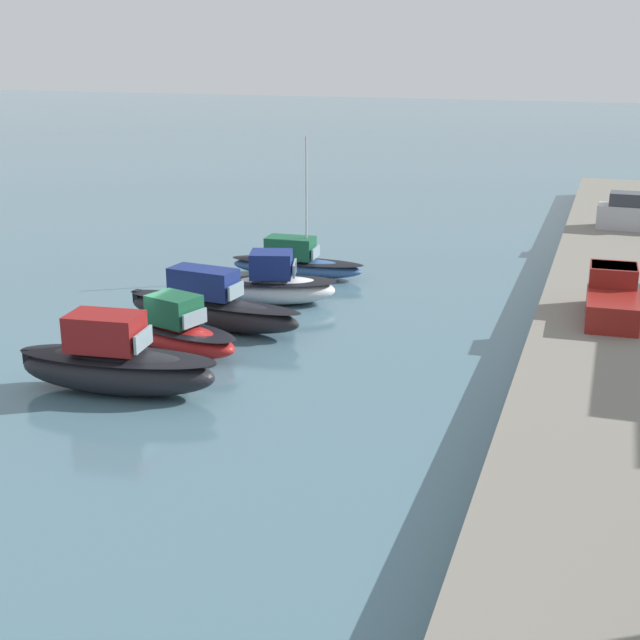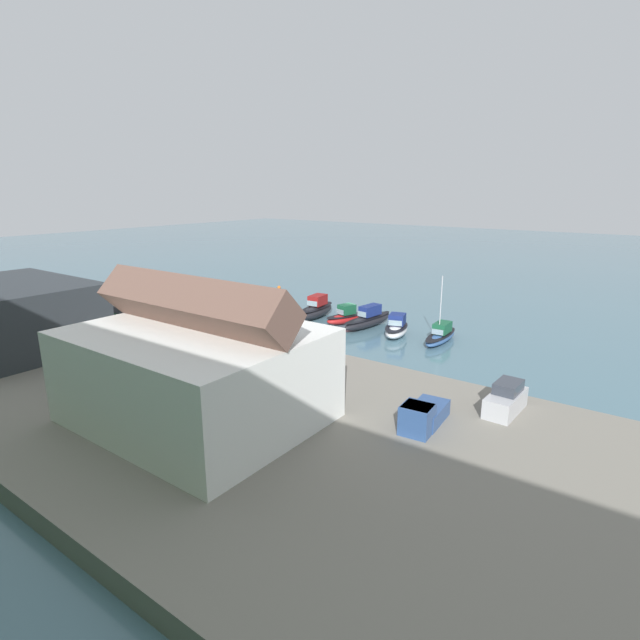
{
  "view_description": "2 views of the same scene",
  "coord_description": "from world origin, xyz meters",
  "px_view_note": "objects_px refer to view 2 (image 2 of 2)",
  "views": [
    {
      "loc": [
        30.82,
        18.34,
        12.27
      ],
      "look_at": [
        -1.21,
        7.7,
        1.56
      ],
      "focal_mm": 50.0,
      "sensor_mm": 36.0,
      "label": 1
    },
    {
      "loc": [
        -33.08,
        53.03,
        16.5
      ],
      "look_at": [
        -1.02,
        8.97,
        2.05
      ],
      "focal_mm": 28.0,
      "sensor_mm": 36.0,
      "label": 2
    }
  ],
  "objects_px": {
    "pickup_truck_0": "(302,349)",
    "person_on_quay": "(35,291)",
    "mooring_buoy_1": "(279,287)",
    "moored_boat_4": "(316,309)",
    "moored_boat_3": "(345,317)",
    "pickup_truck_1": "(422,415)",
    "mooring_buoy_0": "(276,295)",
    "moored_boat_0": "(441,335)",
    "moored_boat_1": "(396,328)",
    "parked_car_1": "(126,318)",
    "parked_car_0": "(506,399)",
    "parked_car_2": "(65,289)",
    "moored_boat_2": "(368,319)"
  },
  "relations": [
    {
      "from": "moored_boat_1",
      "to": "parked_car_2",
      "type": "relative_size",
      "value": 1.44
    },
    {
      "from": "moored_boat_4",
      "to": "mooring_buoy_0",
      "type": "bearing_deg",
      "value": -33.73
    },
    {
      "from": "parked_car_2",
      "to": "moored_boat_0",
      "type": "bearing_deg",
      "value": 104.84
    },
    {
      "from": "person_on_quay",
      "to": "moored_boat_1",
      "type": "bearing_deg",
      "value": -159.71
    },
    {
      "from": "moored_boat_0",
      "to": "moored_boat_1",
      "type": "height_order",
      "value": "moored_boat_0"
    },
    {
      "from": "moored_boat_1",
      "to": "moored_boat_0",
      "type": "bearing_deg",
      "value": 173.33
    },
    {
      "from": "mooring_buoy_1",
      "to": "parked_car_1",
      "type": "bearing_deg",
      "value": 97.64
    },
    {
      "from": "moored_boat_4",
      "to": "parked_car_1",
      "type": "xyz_separation_m",
      "value": [
        12.19,
        19.89,
        1.2
      ]
    },
    {
      "from": "parked_car_0",
      "to": "person_on_quay",
      "type": "height_order",
      "value": "parked_car_0"
    },
    {
      "from": "moored_boat_3",
      "to": "pickup_truck_0",
      "type": "distance_m",
      "value": 17.73
    },
    {
      "from": "mooring_buoy_1",
      "to": "moored_boat_4",
      "type": "bearing_deg",
      "value": 144.77
    },
    {
      "from": "moored_boat_1",
      "to": "pickup_truck_1",
      "type": "distance_m",
      "value": 25.5
    },
    {
      "from": "parked_car_1",
      "to": "pickup_truck_0",
      "type": "height_order",
      "value": "parked_car_1"
    },
    {
      "from": "parked_car_2",
      "to": "pickup_truck_0",
      "type": "relative_size",
      "value": 0.89
    },
    {
      "from": "parked_car_1",
      "to": "person_on_quay",
      "type": "xyz_separation_m",
      "value": [
        23.08,
        -0.85,
        0.18
      ]
    },
    {
      "from": "moored_boat_3",
      "to": "pickup_truck_0",
      "type": "relative_size",
      "value": 1.26
    },
    {
      "from": "moored_boat_3",
      "to": "parked_car_1",
      "type": "distance_m",
      "value": 25.96
    },
    {
      "from": "moored_boat_1",
      "to": "parked_car_0",
      "type": "height_order",
      "value": "parked_car_0"
    },
    {
      "from": "parked_car_1",
      "to": "mooring_buoy_1",
      "type": "bearing_deg",
      "value": -165.0
    },
    {
      "from": "parked_car_1",
      "to": "person_on_quay",
      "type": "distance_m",
      "value": 23.1
    },
    {
      "from": "parked_car_1",
      "to": "pickup_truck_0",
      "type": "relative_size",
      "value": 0.92
    },
    {
      "from": "parked_car_1",
      "to": "parked_car_2",
      "type": "relative_size",
      "value": 1.04
    },
    {
      "from": "parked_car_1",
      "to": "pickup_truck_1",
      "type": "height_order",
      "value": "parked_car_1"
    },
    {
      "from": "moored_boat_1",
      "to": "moored_boat_3",
      "type": "xyz_separation_m",
      "value": [
        7.82,
        -1.21,
        -0.07
      ]
    },
    {
      "from": "moored_boat_1",
      "to": "parked_car_1",
      "type": "xyz_separation_m",
      "value": [
        24.65,
        18.5,
        1.37
      ]
    },
    {
      "from": "moored_boat_2",
      "to": "moored_boat_4",
      "type": "relative_size",
      "value": 1.14
    },
    {
      "from": "parked_car_0",
      "to": "mooring_buoy_1",
      "type": "bearing_deg",
      "value": -30.27
    },
    {
      "from": "moored_boat_2",
      "to": "parked_car_1",
      "type": "height_order",
      "value": "parked_car_1"
    },
    {
      "from": "moored_boat_2",
      "to": "pickup_truck_0",
      "type": "distance_m",
      "value": 16.97
    },
    {
      "from": "parked_car_0",
      "to": "parked_car_1",
      "type": "relative_size",
      "value": 0.97
    },
    {
      "from": "moored_boat_3",
      "to": "pickup_truck_1",
      "type": "bearing_deg",
      "value": 149.24
    },
    {
      "from": "mooring_buoy_0",
      "to": "mooring_buoy_1",
      "type": "relative_size",
      "value": 1.14
    },
    {
      "from": "mooring_buoy_0",
      "to": "pickup_truck_0",
      "type": "bearing_deg",
      "value": 135.2
    },
    {
      "from": "parked_car_1",
      "to": "moored_boat_1",
      "type": "bearing_deg",
      "value": 134.25
    },
    {
      "from": "parked_car_1",
      "to": "mooring_buoy_1",
      "type": "height_order",
      "value": "parked_car_1"
    },
    {
      "from": "person_on_quay",
      "to": "mooring_buoy_0",
      "type": "distance_m",
      "value": 34.2
    },
    {
      "from": "moored_boat_3",
      "to": "mooring_buoy_0",
      "type": "bearing_deg",
      "value": -4.69
    },
    {
      "from": "moored_boat_2",
      "to": "mooring_buoy_0",
      "type": "height_order",
      "value": "moored_boat_2"
    },
    {
      "from": "pickup_truck_1",
      "to": "mooring_buoy_1",
      "type": "xyz_separation_m",
      "value": [
        42.08,
        -34.76,
        -1.92
      ]
    },
    {
      "from": "parked_car_0",
      "to": "parked_car_2",
      "type": "height_order",
      "value": "same"
    },
    {
      "from": "moored_boat_0",
      "to": "pickup_truck_1",
      "type": "height_order",
      "value": "moored_boat_0"
    },
    {
      "from": "parked_car_0",
      "to": "mooring_buoy_0",
      "type": "distance_m",
      "value": 48.8
    },
    {
      "from": "moored_boat_4",
      "to": "parked_car_1",
      "type": "distance_m",
      "value": 23.36
    },
    {
      "from": "moored_boat_0",
      "to": "moored_boat_3",
      "type": "xyz_separation_m",
      "value": [
        12.87,
        -0.39,
        0.09
      ]
    },
    {
      "from": "mooring_buoy_1",
      "to": "moored_boat_3",
      "type": "bearing_deg",
      "value": 150.8
    },
    {
      "from": "pickup_truck_0",
      "to": "person_on_quay",
      "type": "distance_m",
      "value": 46.1
    },
    {
      "from": "moored_boat_4",
      "to": "mooring_buoy_1",
      "type": "relative_size",
      "value": 13.51
    },
    {
      "from": "moored_boat_1",
      "to": "parked_car_2",
      "type": "distance_m",
      "value": 48.51
    },
    {
      "from": "pickup_truck_0",
      "to": "pickup_truck_1",
      "type": "height_order",
      "value": "same"
    },
    {
      "from": "moored_boat_1",
      "to": "mooring_buoy_1",
      "type": "distance_m",
      "value": 31.67
    }
  ]
}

